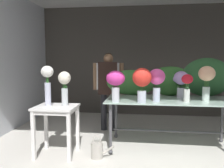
% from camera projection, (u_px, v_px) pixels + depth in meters
% --- Properties ---
extents(ground_plane, '(8.69, 8.69, 0.00)m').
position_uv_depth(ground_plane, '(142.00, 139.00, 4.18)').
color(ground_plane, silver).
extents(wall_back, '(5.48, 0.12, 2.86)m').
position_uv_depth(wall_back, '(143.00, 61.00, 5.98)').
color(wall_back, '#4C4742').
rests_on(wall_back, ground).
extents(wall_left, '(0.12, 4.07, 2.86)m').
position_uv_depth(wall_left, '(2.00, 62.00, 4.38)').
color(wall_left, silver).
rests_on(wall_left, ground).
extents(display_table_glass, '(2.09, 0.96, 0.83)m').
position_uv_depth(display_table_glass, '(171.00, 106.00, 3.69)').
color(display_table_glass, '#ABCABC').
rests_on(display_table_glass, ground).
extents(side_table_white, '(0.62, 0.52, 0.76)m').
position_uv_depth(side_table_white, '(56.00, 114.00, 3.42)').
color(side_table_white, white).
rests_on(side_table_white, ground).
extents(florist, '(0.63, 0.24, 1.60)m').
position_uv_depth(florist, '(108.00, 83.00, 4.61)').
color(florist, '#232328').
rests_on(florist, ground).
extents(foliage_backdrop, '(2.18, 0.32, 0.67)m').
position_uv_depth(foliage_backdrop, '(178.00, 80.00, 3.98)').
color(foliage_backdrop, '#387033').
rests_on(foliage_backdrop, display_table_glass).
extents(vase_lilac_stock, '(0.27, 0.24, 0.45)m').
position_uv_depth(vase_lilac_stock, '(181.00, 81.00, 3.78)').
color(vase_lilac_stock, silver).
rests_on(vase_lilac_stock, display_table_glass).
extents(vase_peach_hydrangea, '(0.25, 0.25, 0.54)m').
position_uv_depth(vase_peach_hydrangea, '(207.00, 78.00, 3.46)').
color(vase_peach_hydrangea, silver).
rests_on(vase_peach_hydrangea, display_table_glass).
extents(vase_magenta_roses, '(0.29, 0.29, 0.47)m').
position_uv_depth(vase_magenta_roses, '(116.00, 81.00, 3.42)').
color(vase_magenta_roses, silver).
rests_on(vase_magenta_roses, display_table_glass).
extents(vase_fuchsia_dahlias, '(0.25, 0.25, 0.50)m').
position_uv_depth(vase_fuchsia_dahlias, '(157.00, 80.00, 3.44)').
color(vase_fuchsia_dahlias, silver).
rests_on(vase_fuchsia_dahlias, display_table_glass).
extents(vase_crimson_freesia, '(0.17, 0.17, 0.42)m').
position_uv_depth(vase_crimson_freesia, '(187.00, 85.00, 3.40)').
color(vase_crimson_freesia, silver).
rests_on(vase_crimson_freesia, display_table_glass).
extents(vase_scarlet_tulips, '(0.28, 0.28, 0.52)m').
position_uv_depth(vase_scarlet_tulips, '(142.00, 81.00, 3.34)').
color(vase_scarlet_tulips, silver).
rests_on(vase_scarlet_tulips, display_table_glass).
extents(vase_white_roses_tall, '(0.19, 0.18, 0.61)m').
position_uv_depth(vase_white_roses_tall, '(48.00, 82.00, 3.38)').
color(vase_white_roses_tall, silver).
rests_on(vase_white_roses_tall, side_table_white).
extents(vase_cream_lisianthus_tall, '(0.19, 0.19, 0.52)m').
position_uv_depth(vase_cream_lisianthus_tall, '(65.00, 85.00, 3.41)').
color(vase_cream_lisianthus_tall, silver).
rests_on(vase_cream_lisianthus_tall, side_table_white).
extents(watering_can, '(0.35, 0.18, 0.34)m').
position_uv_depth(watering_can, '(97.00, 150.00, 3.36)').
color(watering_can, '#B7B2A8').
rests_on(watering_can, ground).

